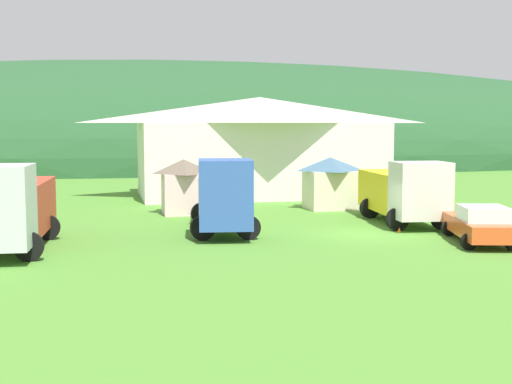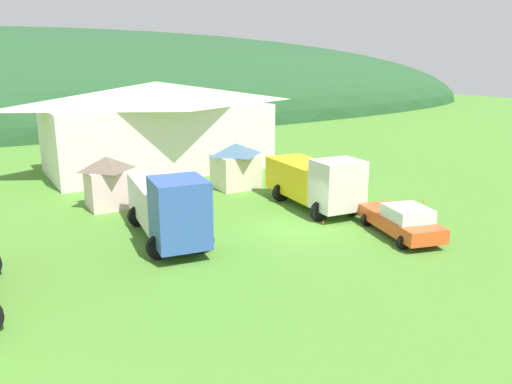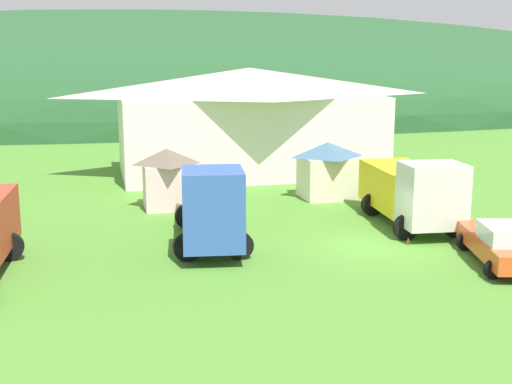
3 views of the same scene
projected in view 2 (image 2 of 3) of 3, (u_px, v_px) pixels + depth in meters
name	position (u px, v px, depth m)	size (l,w,h in m)	color
ground_plane	(296.00, 230.00, 26.22)	(200.00, 200.00, 0.00)	#4C842D
forested_hill_backdrop	(62.00, 115.00, 81.64)	(176.06, 60.00, 27.12)	#234C28
depot_building	(158.00, 125.00, 40.11)	(18.13, 9.15, 7.00)	white
play_shed_cream	(236.00, 165.00, 34.64)	(3.01, 2.75, 3.12)	beige
play_shed_pink	(108.00, 181.00, 29.91)	(2.55, 2.55, 3.12)	beige
box_truck_blue	(168.00, 205.00, 24.43)	(3.75, 8.54, 3.57)	#3356AD
flatbed_truck_yellow	(315.00, 180.00, 29.80)	(3.71, 7.59, 3.30)	silver
service_pickup_orange	(402.00, 220.00, 25.15)	(3.29, 5.60, 1.66)	#E04F23
traffic_cone_near_pickup	(424.00, 202.00, 31.38)	(0.36, 0.36, 0.51)	orange
traffic_cone_mid_row	(323.00, 224.00, 27.26)	(0.36, 0.36, 0.49)	orange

